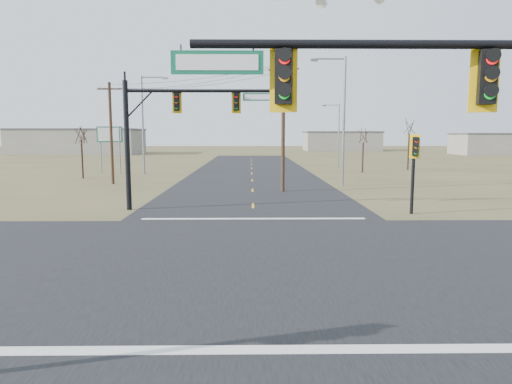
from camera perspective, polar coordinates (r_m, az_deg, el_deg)
ground at (r=17.22m, az=-0.13°, el=-8.05°), size 320.00×320.00×0.00m
road_ew at (r=17.21m, az=-0.13°, el=-8.02°), size 160.00×14.00×0.02m
road_ns at (r=17.21m, az=-0.13°, el=-8.01°), size 14.00×160.00×0.02m
stop_bar_near at (r=10.16m, az=0.32°, el=-19.11°), size 12.00×0.40×0.01m
stop_bar_far at (r=24.53m, az=-0.31°, el=-3.35°), size 12.00×0.40×0.01m
mast_arm_near at (r=10.34m, az=27.82°, el=9.04°), size 10.34×0.51×6.87m
mast_arm_far at (r=27.71m, az=-10.16°, el=9.12°), size 9.46×0.51×7.66m
pedestal_signal_ne at (r=27.19m, az=19.21°, el=4.24°), size 0.67×0.59×4.56m
utility_pole_near at (r=36.07m, az=3.42°, el=8.32°), size 2.31×1.09×10.09m
utility_pole_far at (r=43.61m, az=-17.66°, el=7.21°), size 2.24×0.26×9.15m
highway_sign at (r=55.52m, az=-17.80°, el=6.22°), size 2.88×0.40×5.42m
streetlight_a at (r=40.54m, az=10.60°, el=9.52°), size 3.10×0.41×11.09m
streetlight_b at (r=63.54m, az=10.14°, el=7.41°), size 2.42×0.36×8.64m
streetlight_c at (r=53.63m, az=-13.73°, el=8.82°), size 3.08×0.37×11.05m
bare_tree_a at (r=50.11m, az=-21.03°, el=6.73°), size 2.94×2.94×5.69m
bare_tree_b at (r=61.39m, az=-21.04°, el=6.94°), size 2.96×2.96×5.91m
bare_tree_c at (r=55.50m, az=13.28°, el=6.95°), size 3.16×3.16×5.65m
bare_tree_d at (r=60.94m, az=18.64°, el=7.78°), size 2.74×2.74×6.84m
warehouse_left at (r=113.82m, az=-21.31°, el=5.86°), size 28.00×14.00×5.50m
warehouse_mid at (r=129.10m, az=10.59°, el=6.22°), size 20.00×12.00×5.00m
warehouse_right at (r=115.64m, az=27.91°, el=5.28°), size 18.00×10.00×4.50m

